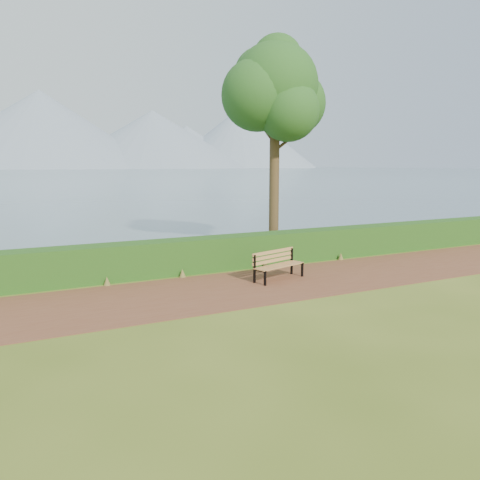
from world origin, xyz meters
TOP-DOWN VIEW (x-y plane):
  - ground at (0.00, 0.00)m, footprint 140.00×140.00m
  - path at (0.00, 0.30)m, footprint 40.00×3.40m
  - hedge at (0.00, 2.60)m, footprint 32.00×0.85m
  - water at (0.00, 260.00)m, footprint 700.00×510.00m
  - mountains at (-9.17, 406.05)m, footprint 585.00×190.00m
  - bench at (1.19, 0.66)m, footprint 1.69×0.92m
  - tree at (3.31, 4.51)m, footprint 4.00×3.32m

SIDE VIEW (x-z plane):
  - ground at x=0.00m, z-range 0.00..0.00m
  - path at x=0.00m, z-range 0.00..0.01m
  - water at x=0.00m, z-range 0.00..0.01m
  - bench at x=1.19m, z-range 0.06..0.88m
  - hedge at x=0.00m, z-range 0.00..1.00m
  - tree at x=3.31m, z-range 1.87..9.57m
  - mountains at x=-9.17m, z-range -7.30..62.70m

